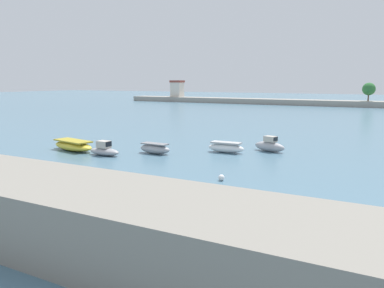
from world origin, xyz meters
The scene contains 10 objects.
ground_plane centered at (0.00, 0.00, 0.00)m, with size 400.00×400.00×0.00m, color slate.
moored_boat_0 centered at (-8.30, 9.06, 0.50)m, with size 5.78×3.02×1.04m.
moored_boat_1 centered at (-3.80, 8.53, 0.49)m, with size 3.33×1.29×1.37m.
moored_boat_2 centered at (-0.15, 11.54, 0.48)m, with size 3.40×1.32×1.00m.
moored_boat_3 centered at (5.63, 15.30, 0.50)m, with size 3.69×1.32×1.04m.
moored_boat_4 centered at (9.17, 17.91, 0.58)m, with size 3.55×2.06×1.53m.
mooring_buoy_0 centered at (9.68, 5.20, 0.22)m, with size 0.43×0.43×0.43m, color white.
mooring_buoy_1 centered at (2.26, 2.46, 0.21)m, with size 0.41×0.41×0.41m, color orange.
mooring_buoy_2 centered at (-13.08, 12.94, 0.13)m, with size 0.25×0.25×0.25m, color white.
distant_shoreline centered at (10.42, 94.27, 2.05)m, with size 125.20×6.43×8.28m.
Camera 1 is at (20.47, -19.03, 6.90)m, focal length 36.42 mm.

